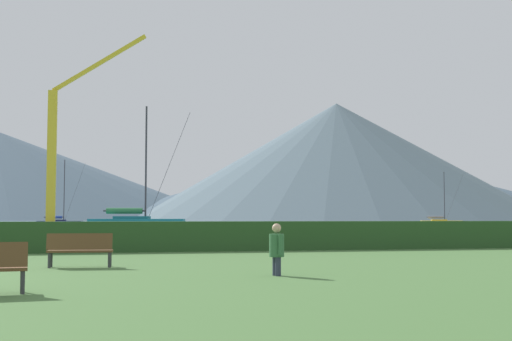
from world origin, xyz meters
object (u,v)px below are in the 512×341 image
at_px(person_seated_viewer, 277,247).
at_px(sailboat_slip_2, 139,225).
at_px(dock_crane, 56,165).
at_px(sailboat_slip_4, 60,223).
at_px(park_bench_near_path, 80,248).
at_px(sailboat_slip_6, 442,223).

bearing_deg(person_seated_viewer, sailboat_slip_2, 84.34).
height_order(person_seated_viewer, dock_crane, dock_crane).
relative_size(sailboat_slip_4, park_bench_near_path, 4.97).
relative_size(sailboat_slip_4, person_seated_viewer, 7.24).
bearing_deg(sailboat_slip_6, park_bench_near_path, -104.67).
bearing_deg(sailboat_slip_4, sailboat_slip_2, -70.73).
height_order(sailboat_slip_4, dock_crane, dock_crane).
height_order(park_bench_near_path, person_seated_viewer, person_seated_viewer).
distance_m(person_seated_viewer, dock_crane, 49.29).
distance_m(park_bench_near_path, dock_crane, 44.99).
bearing_deg(sailboat_slip_6, sailboat_slip_2, -125.18).
relative_size(sailboat_slip_2, sailboat_slip_6, 1.38).
height_order(sailboat_slip_4, sailboat_slip_6, sailboat_slip_4).
bearing_deg(sailboat_slip_4, sailboat_slip_6, 1.72).
bearing_deg(sailboat_slip_2, sailboat_slip_6, 45.98).
bearing_deg(dock_crane, sailboat_slip_6, 26.53).
height_order(sailboat_slip_2, dock_crane, dock_crane).
relative_size(park_bench_near_path, person_seated_viewer, 1.46).
xyz_separation_m(sailboat_slip_2, dock_crane, (-7.11, 5.15, 5.33)).
relative_size(sailboat_slip_2, park_bench_near_path, 6.00).
relative_size(person_seated_viewer, dock_crane, 0.07).
distance_m(sailboat_slip_4, park_bench_near_path, 75.07).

